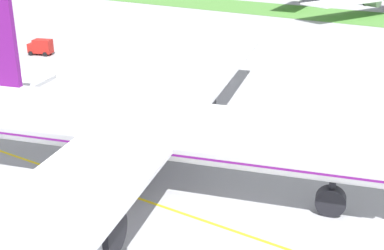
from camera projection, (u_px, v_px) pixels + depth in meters
ground_plane at (96, 200)px, 50.05m from camera, size 600.00×600.00×0.00m
apron_taxi_line at (112, 189)px, 51.99m from camera, size 280.00×0.36×0.01m
grass_median_strip at (382, 20)px, 142.93m from camera, size 320.00×24.00×0.10m
airliner_foreground at (149, 130)px, 49.93m from camera, size 54.27×86.66×19.16m
service_truck_baggage_loader at (41, 47)px, 104.34m from camera, size 5.35×3.78×3.22m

